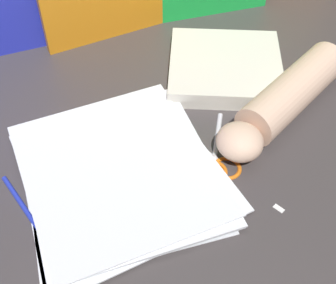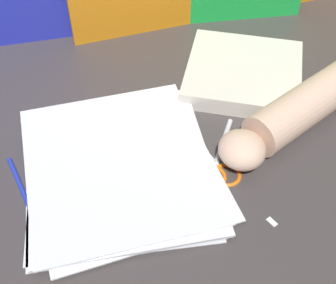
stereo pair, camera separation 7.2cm
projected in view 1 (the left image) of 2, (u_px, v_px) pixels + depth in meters
The scene contains 8 objects.
ground_plane at pixel (159, 181), 0.75m from camera, with size 6.00×6.00×0.00m, color #3D3838.
paper_stack at pixel (120, 172), 0.75m from camera, with size 0.32×0.35×0.02m.
book_closed at pixel (225, 67), 0.92m from camera, with size 0.28×0.28×0.03m.
scissors at pixel (215, 157), 0.78m from camera, with size 0.11×0.16×0.01m.
hand_forearm at pixel (283, 100), 0.82m from camera, with size 0.33×0.21×0.07m.
paper_scrap_near at pixel (279, 208), 0.71m from camera, with size 0.01×0.02×0.00m.
paper_scrap_mid at pixel (233, 198), 0.73m from camera, with size 0.02×0.02×0.00m.
pen at pixel (22, 204), 0.71m from camera, with size 0.04×0.13×0.01m.
Camera 1 is at (-0.16, -0.43, 0.59)m, focal length 50.00 mm.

